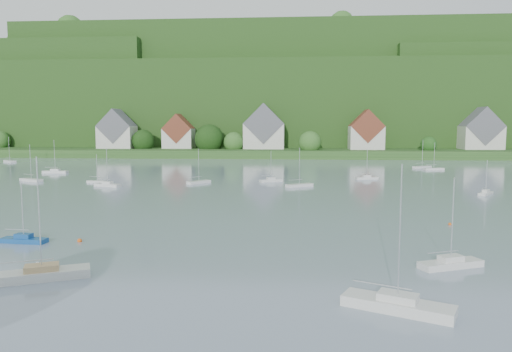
# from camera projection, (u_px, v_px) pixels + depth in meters

# --- Properties ---
(far_shore_strip) EXTENTS (600.00, 60.00, 3.00)m
(far_shore_strip) POSITION_uv_depth(u_px,v_px,m) (254.00, 151.00, 207.46)
(far_shore_strip) COLOR #254B1C
(far_shore_strip) RESTS_ON ground
(forested_ridge) EXTENTS (620.00, 181.22, 69.89)m
(forested_ridge) POSITION_uv_depth(u_px,v_px,m) (264.00, 106.00, 273.15)
(forested_ridge) COLOR #1A3C13
(forested_ridge) RESTS_ON ground
(village_building_0) EXTENTS (14.00, 10.40, 16.00)m
(village_building_0) POSITION_uv_depth(u_px,v_px,m) (117.00, 132.00, 197.74)
(village_building_0) COLOR beige
(village_building_0) RESTS_ON far_shore_strip
(village_building_1) EXTENTS (12.00, 9.36, 14.00)m
(village_building_1) POSITION_uv_depth(u_px,v_px,m) (179.00, 134.00, 197.97)
(village_building_1) COLOR beige
(village_building_1) RESTS_ON far_shore_strip
(village_building_2) EXTENTS (16.00, 11.44, 18.00)m
(village_building_2) POSITION_uv_depth(u_px,v_px,m) (264.00, 130.00, 194.26)
(village_building_2) COLOR beige
(village_building_2) RESTS_ON far_shore_strip
(village_building_3) EXTENTS (13.00, 10.40, 15.50)m
(village_building_3) POSITION_uv_depth(u_px,v_px,m) (366.00, 133.00, 189.44)
(village_building_3) COLOR beige
(village_building_3) RESTS_ON far_shore_strip
(village_building_4) EXTENTS (15.00, 10.40, 16.50)m
(village_building_4) POSITION_uv_depth(u_px,v_px,m) (481.00, 132.00, 190.10)
(village_building_4) COLOR beige
(village_building_4) RESTS_ON far_shore_strip
(near_sailboat_1) EXTENTS (5.14, 1.84, 6.80)m
(near_sailboat_1) POSITION_uv_depth(u_px,v_px,m) (24.00, 239.00, 52.51)
(near_sailboat_1) COLOR #16488A
(near_sailboat_1) RESTS_ON ground
(near_sailboat_2) EXTENTS (7.73, 5.03, 10.17)m
(near_sailboat_2) POSITION_uv_depth(u_px,v_px,m) (42.00, 273.00, 40.07)
(near_sailboat_2) COLOR silver
(near_sailboat_2) RESTS_ON ground
(near_sailboat_3) EXTENTS (6.17, 3.87, 8.09)m
(near_sailboat_3) POSITION_uv_depth(u_px,v_px,m) (451.00, 263.00, 43.39)
(near_sailboat_3) COLOR silver
(near_sailboat_3) RESTS_ON ground
(near_sailboat_4) EXTENTS (7.69, 5.12, 10.14)m
(near_sailboat_4) POSITION_uv_depth(u_px,v_px,m) (398.00, 304.00, 33.28)
(near_sailboat_4) COLOR silver
(near_sailboat_4) RESTS_ON ground
(mooring_buoy_1) EXTENTS (0.43, 0.43, 0.43)m
(mooring_buoy_1) POSITION_uv_depth(u_px,v_px,m) (38.00, 265.00, 44.08)
(mooring_buoy_1) COLOR silver
(mooring_buoy_1) RESTS_ON ground
(mooring_buoy_2) EXTENTS (0.42, 0.42, 0.42)m
(mooring_buoy_2) POSITION_uv_depth(u_px,v_px,m) (450.00, 225.00, 61.71)
(mooring_buoy_2) COLOR #DD5814
(mooring_buoy_2) RESTS_ON ground
(mooring_buoy_3) EXTENTS (0.50, 0.50, 0.50)m
(mooring_buoy_3) POSITION_uv_depth(u_px,v_px,m) (80.00, 242.00, 52.87)
(mooring_buoy_3) COLOR #DD5814
(mooring_buoy_3) RESTS_ON ground
(far_sailboat_cluster) EXTENTS (201.09, 71.49, 8.71)m
(far_sailboat_cluster) POSITION_uv_depth(u_px,v_px,m) (255.00, 173.00, 122.62)
(far_sailboat_cluster) COLOR silver
(far_sailboat_cluster) RESTS_ON ground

